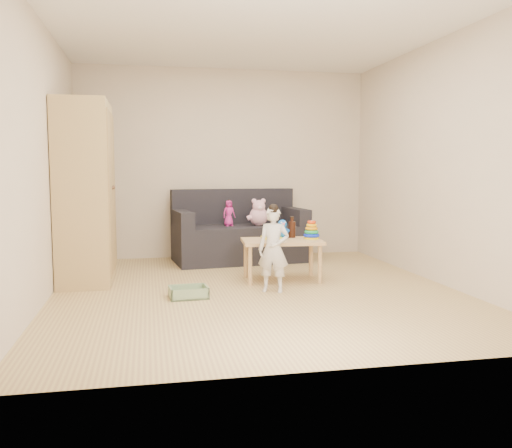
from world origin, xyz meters
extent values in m
plane|color=tan|center=(0.00, 0.00, 0.00)|extent=(4.50, 4.50, 0.00)
plane|color=white|center=(0.00, 0.00, 2.60)|extent=(4.50, 4.50, 0.00)
plane|color=beige|center=(0.00, 2.25, 1.30)|extent=(4.00, 0.00, 4.00)
plane|color=beige|center=(0.00, -2.25, 1.30)|extent=(4.00, 0.00, 4.00)
plane|color=beige|center=(-2.00, 0.00, 1.30)|extent=(0.00, 4.50, 4.50)
plane|color=beige|center=(2.00, 0.00, 1.30)|extent=(0.00, 4.50, 4.50)
cube|color=tan|center=(-1.72, 0.83, 0.97)|extent=(0.54, 1.08, 1.94)
cube|color=black|center=(0.13, 1.76, 0.24)|extent=(1.79, 1.04, 0.48)
cube|color=tan|center=(0.37, 0.42, 0.23)|extent=(0.90, 0.61, 0.45)
imported|color=silver|center=(0.16, -0.09, 0.42)|extent=(0.36, 0.31, 0.83)
imported|color=#DC2999|center=(-0.02, 1.69, 0.65)|extent=(0.19, 0.15, 0.33)
cylinder|color=yellow|center=(0.71, 0.43, 0.46)|extent=(0.17, 0.17, 0.02)
cylinder|color=silver|center=(0.71, 0.43, 0.56)|extent=(0.02, 0.02, 0.19)
torus|color=#0E28E8|center=(0.71, 0.43, 0.49)|extent=(0.18, 0.18, 0.04)
torus|color=green|center=(0.71, 0.43, 0.53)|extent=(0.16, 0.16, 0.04)
torus|color=orange|center=(0.71, 0.43, 0.57)|extent=(0.14, 0.14, 0.04)
torus|color=#F4B30C|center=(0.71, 0.43, 0.61)|extent=(0.12, 0.12, 0.04)
torus|color=#EE3B0E|center=(0.71, 0.43, 0.64)|extent=(0.10, 0.10, 0.03)
cylinder|color=black|center=(0.53, 0.59, 0.55)|extent=(0.08, 0.08, 0.18)
cylinder|color=black|center=(0.53, 0.59, 0.65)|extent=(0.04, 0.04, 0.05)
cylinder|color=black|center=(0.53, 0.59, 0.68)|extent=(0.04, 0.04, 0.02)
cube|color=yellow|center=(0.29, 0.56, 0.46)|extent=(0.24, 0.24, 0.02)
camera|label=1|loc=(-1.06, -5.29, 1.22)|focal=38.00mm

